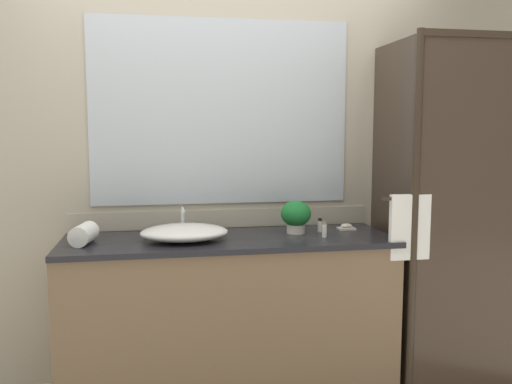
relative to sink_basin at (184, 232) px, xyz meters
The scene contains 10 objects.
wall_back_with_mirror 0.57m from the sink_basin, 56.63° to the left, with size 4.40×0.06×2.60m.
vanity_cabinet 0.55m from the sink_basin, ahead, with size 1.80×0.58×0.90m.
shower_enclosure 1.53m from the sink_basin, ahead, with size 1.20×0.59×2.00m.
sink_basin is the anchor object (origin of this frame).
faucet 0.20m from the sink_basin, 90.00° to the left, with size 0.17×0.13×0.15m.
potted_plant 0.65m from the sink_basin, ahead, with size 0.17×0.17×0.19m.
soap_dish 0.97m from the sink_basin, ahead, with size 0.10×0.07×0.04m.
amenity_bottle_body_wash 0.79m from the sink_basin, ahead, with size 0.03×0.03×0.08m.
amenity_bottle_conditioner 0.76m from the sink_basin, ahead, with size 0.03×0.03×0.08m.
rolled_towel_near_edge 0.52m from the sink_basin, behind, with size 0.11×0.11×0.20m, color white.
Camera 1 is at (-0.37, -2.87, 1.49)m, focal length 37.68 mm.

